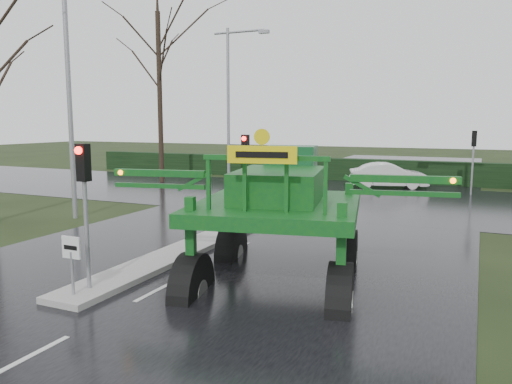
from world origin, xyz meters
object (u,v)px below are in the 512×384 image
at_px(traffic_signal_near, 84,185).
at_px(street_light_left_near, 74,72).
at_px(traffic_signal_mid, 245,159).
at_px(street_light_left_far, 232,91).
at_px(white_sedan, 388,188).
at_px(keep_left_sign, 72,256).
at_px(traffic_signal_far, 474,148).
at_px(crop_sprayer, 193,196).

relative_size(traffic_signal_near, street_light_left_near, 0.35).
distance_m(traffic_signal_mid, street_light_left_far, 14.68).
bearing_deg(street_light_left_far, white_sedan, 6.04).
bearing_deg(traffic_signal_near, keep_left_sign, -90.00).
bearing_deg(white_sedan, keep_left_sign, 154.64).
bearing_deg(traffic_signal_near, white_sedan, 81.93).
bearing_deg(street_light_left_far, keep_left_sign, -72.22).
xyz_separation_m(traffic_signal_mid, street_light_left_far, (-6.89, 12.51, 3.40)).
bearing_deg(traffic_signal_far, street_light_left_far, 0.03).
relative_size(keep_left_sign, traffic_signal_mid, 0.38).
height_order(street_light_left_near, street_light_left_far, same).
height_order(traffic_signal_near, white_sedan, traffic_signal_near).
xyz_separation_m(traffic_signal_far, street_light_left_near, (-14.69, -14.01, 3.40)).
height_order(traffic_signal_mid, white_sedan, traffic_signal_mid).
distance_m(traffic_signal_near, traffic_signal_mid, 8.50).
bearing_deg(traffic_signal_far, traffic_signal_near, 69.64).
height_order(street_light_left_far, crop_sprayer, street_light_left_far).
bearing_deg(white_sedan, crop_sprayer, 159.67).
height_order(traffic_signal_near, street_light_left_near, street_light_left_near).
relative_size(traffic_signal_mid, white_sedan, 0.77).
bearing_deg(street_light_left_near, street_light_left_far, 90.00).
distance_m(keep_left_sign, traffic_signal_mid, 9.12).
distance_m(street_light_left_far, crop_sprayer, 21.98).
xyz_separation_m(keep_left_sign, crop_sprayer, (2.09, 1.78, 1.22)).
height_order(crop_sprayer, white_sedan, crop_sprayer).
bearing_deg(traffic_signal_mid, traffic_signal_far, 58.07).
distance_m(traffic_signal_near, crop_sprayer, 2.48).
bearing_deg(white_sedan, street_light_left_near, 128.89).
bearing_deg(street_light_left_near, traffic_signal_far, 43.63).
relative_size(keep_left_sign, street_light_left_far, 0.14).
bearing_deg(traffic_signal_near, traffic_signal_mid, 90.00).
distance_m(keep_left_sign, traffic_signal_far, 22.93).
relative_size(crop_sprayer, white_sedan, 1.85).
relative_size(keep_left_sign, white_sedan, 0.29).
bearing_deg(crop_sprayer, traffic_signal_near, -159.65).
xyz_separation_m(traffic_signal_mid, white_sedan, (3.13, 13.57, -2.59)).
height_order(street_light_left_far, white_sedan, street_light_left_far).
bearing_deg(crop_sprayer, keep_left_sign, -150.88).
bearing_deg(traffic_signal_far, traffic_signal_mid, 58.07).
bearing_deg(crop_sprayer, street_light_left_far, 103.18).
bearing_deg(traffic_signal_mid, street_light_left_near, -167.79).
bearing_deg(white_sedan, traffic_signal_mid, 149.54).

